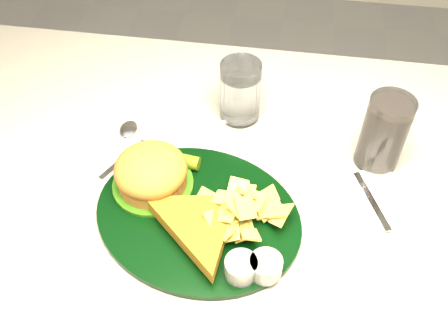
# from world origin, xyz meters

# --- Properties ---
(table) EXTENTS (1.20, 0.80, 0.75)m
(table) POSITION_xyz_m (0.00, 0.00, 0.38)
(table) COLOR gray
(table) RESTS_ON ground
(dinner_plate) EXTENTS (0.39, 0.35, 0.07)m
(dinner_plate) POSITION_xyz_m (-0.06, -0.06, 0.79)
(dinner_plate) COLOR black
(dinner_plate) RESTS_ON table
(water_glass) EXTENTS (0.10, 0.10, 0.11)m
(water_glass) POSITION_xyz_m (-0.03, 0.18, 0.81)
(water_glass) COLOR white
(water_glass) RESTS_ON table
(cola_glass) EXTENTS (0.09, 0.09, 0.13)m
(cola_glass) POSITION_xyz_m (0.21, 0.11, 0.82)
(cola_glass) COLOR black
(cola_glass) RESTS_ON table
(fork_napkin) EXTENTS (0.17, 0.19, 0.01)m
(fork_napkin) POSITION_xyz_m (0.20, 0.02, 0.76)
(fork_napkin) COLOR white
(fork_napkin) RESTS_ON table
(spoon) EXTENTS (0.10, 0.15, 0.01)m
(spoon) POSITION_xyz_m (-0.20, 0.04, 0.75)
(spoon) COLOR silver
(spoon) RESTS_ON table
(wrapped_straw) EXTENTS (0.23, 0.18, 0.01)m
(wrapped_straw) POSITION_xyz_m (-0.10, 0.12, 0.75)
(wrapped_straw) COLOR white
(wrapped_straw) RESTS_ON table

